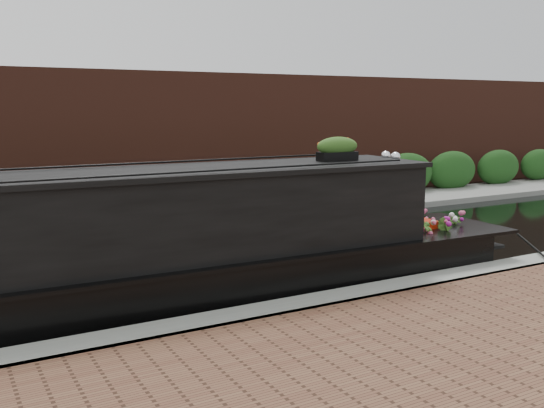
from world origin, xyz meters
TOP-DOWN VIEW (x-y plane):
  - ground at (0.00, 0.00)m, footprint 80.00×80.00m
  - near_bank_coping at (0.00, -3.30)m, footprint 40.00×0.60m
  - far_bank_path at (0.00, 4.20)m, footprint 40.00×2.40m
  - far_hedge at (0.00, 5.10)m, footprint 40.00×1.10m
  - far_brick_wall at (0.00, 7.20)m, footprint 40.00×1.00m
  - narrowboat at (-1.73, -1.83)m, footprint 11.49×2.40m
  - rope_fender at (4.36, -1.83)m, footprint 0.30×0.37m

SIDE VIEW (x-z plane):
  - ground at x=0.00m, z-range 0.00..0.00m
  - near_bank_coping at x=0.00m, z-range -0.25..0.25m
  - far_bank_path at x=0.00m, z-range -0.17..0.17m
  - far_hedge at x=0.00m, z-range -1.40..1.40m
  - far_brick_wall at x=0.00m, z-range -4.00..4.00m
  - rope_fender at x=4.36m, z-range 0.00..0.30m
  - narrowboat at x=-1.73m, z-range -0.55..2.14m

